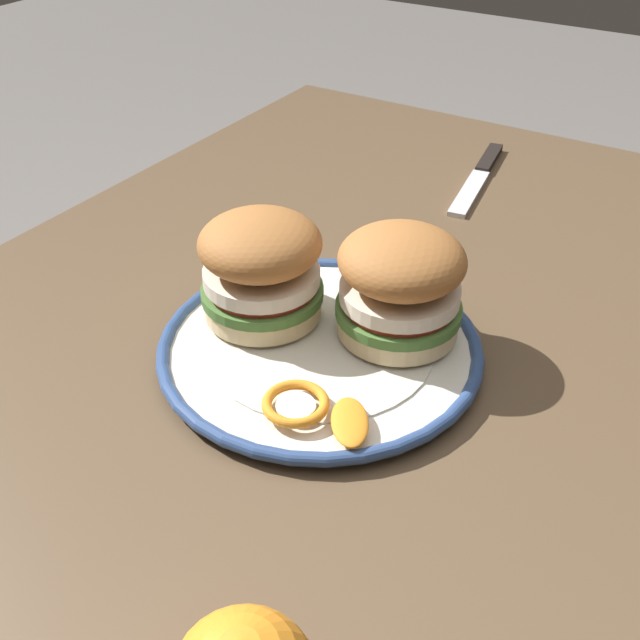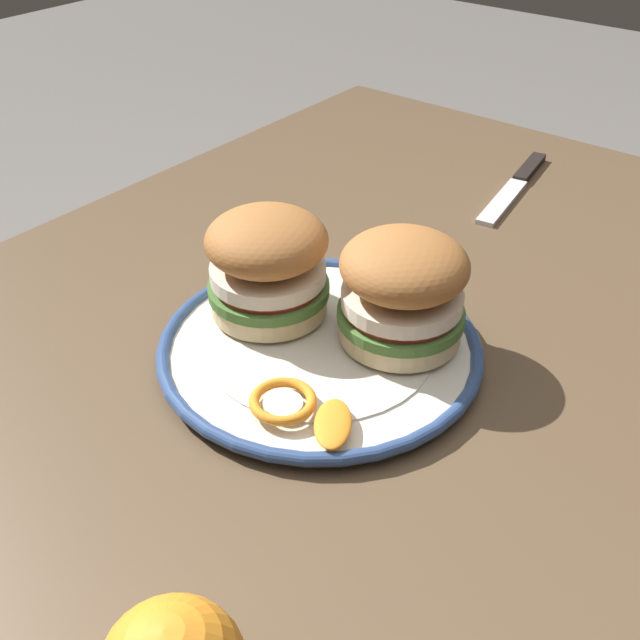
# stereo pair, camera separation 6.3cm
# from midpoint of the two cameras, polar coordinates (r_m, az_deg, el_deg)

# --- Properties ---
(dining_table) EXTENTS (1.18, 0.93, 0.70)m
(dining_table) POSITION_cam_midpoint_polar(r_m,az_deg,el_deg) (0.75, 2.34, -8.45)
(dining_table) COLOR brown
(dining_table) RESTS_ON ground
(dinner_plate) EXTENTS (0.29, 0.29, 0.02)m
(dinner_plate) POSITION_cam_midpoint_polar(r_m,az_deg,el_deg) (0.68, -2.66, -2.20)
(dinner_plate) COLOR silver
(dinner_plate) RESTS_ON dining_table
(sandwich_half_left) EXTENTS (0.14, 0.14, 0.10)m
(sandwich_half_left) POSITION_cam_midpoint_polar(r_m,az_deg,el_deg) (0.68, -7.14, 4.00)
(sandwich_half_left) COLOR beige
(sandwich_half_left) RESTS_ON dinner_plate
(sandwich_half_right) EXTENTS (0.15, 0.15, 0.10)m
(sandwich_half_right) POSITION_cam_midpoint_polar(r_m,az_deg,el_deg) (0.66, 3.07, 2.85)
(sandwich_half_right) COLOR beige
(sandwich_half_right) RESTS_ON dinner_plate
(orange_peel_curled) EXTENTS (0.07, 0.07, 0.01)m
(orange_peel_curled) POSITION_cam_midpoint_polar(r_m,az_deg,el_deg) (0.60, -4.87, -6.48)
(orange_peel_curled) COLOR orange
(orange_peel_curled) RESTS_ON dinner_plate
(orange_peel_strip_long) EXTENTS (0.06, 0.06, 0.01)m
(orange_peel_strip_long) POSITION_cam_midpoint_polar(r_m,az_deg,el_deg) (0.58, -0.82, -7.86)
(orange_peel_strip_long) COLOR orange
(orange_peel_strip_long) RESTS_ON dinner_plate
(table_knife) EXTENTS (0.22, 0.05, 0.01)m
(table_knife) POSITION_cam_midpoint_polar(r_m,az_deg,el_deg) (1.02, 10.37, 10.81)
(table_knife) COLOR silver
(table_knife) RESTS_ON dining_table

